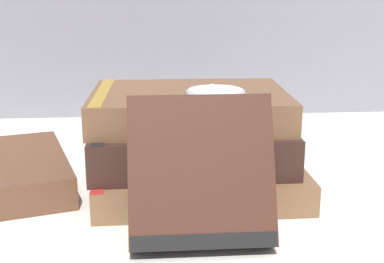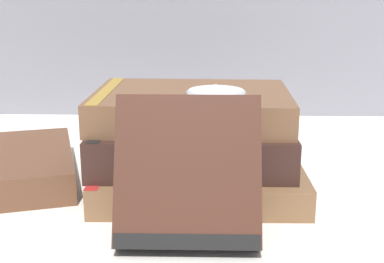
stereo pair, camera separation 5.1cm
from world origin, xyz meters
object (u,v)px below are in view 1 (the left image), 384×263
Objects in this scene: book_flat_bottom at (193,174)px; pocket_watch at (216,92)px; book_leaning_front at (200,178)px; book_flat_top at (189,107)px; book_flat_middle at (188,140)px.

book_flat_bottom is 3.36× the size of pocket_watch.
book_leaning_front reaches higher than book_flat_bottom.
book_leaning_front reaches higher than pocket_watch.
book_flat_top is at bearing 137.41° from pocket_watch.
book_flat_middle is (-0.00, 0.01, 0.03)m from book_flat_bottom.
book_flat_top is at bearing 89.76° from book_leaning_front.
book_flat_middle is 0.04m from book_flat_top.
pocket_watch is at bearing -33.98° from book_flat_bottom.
pocket_watch is at bearing -44.66° from book_flat_middle.
book_flat_middle is at bearing 89.97° from book_leaning_front.
book_flat_bottom is 1.05× the size of book_flat_middle.
book_leaning_front is (-0.00, -0.13, -0.03)m from book_flat_top.
book_flat_bottom is 0.07m from book_flat_top.
pocket_watch is (0.02, -0.01, 0.09)m from book_flat_bottom.
pocket_watch reaches higher than book_flat_top.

